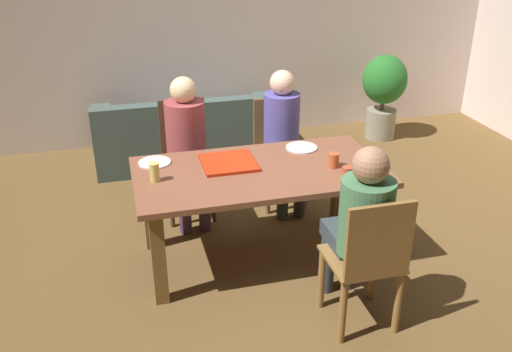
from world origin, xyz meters
TOP-DOWN VIEW (x-y plane):
  - ground_plane at (0.00, 0.00)m, footprint 20.00×20.00m
  - back_wall at (0.00, 2.67)m, footprint 7.11×0.12m
  - dining_table at (0.00, 0.00)m, footprint 1.80×0.93m
  - chair_0 at (-0.41, 0.91)m, footprint 0.41×0.44m
  - person_0 at (-0.41, 0.76)m, footprint 0.33×0.52m
  - chair_1 at (0.42, -0.95)m, footprint 0.44×0.42m
  - person_1 at (0.42, -0.80)m, footprint 0.33×0.55m
  - chair_2 at (0.42, 0.93)m, footprint 0.41×0.46m
  - person_2 at (0.42, 0.78)m, footprint 0.31×0.52m
  - pizza_box_0 at (-0.20, 0.15)m, footprint 0.39×0.39m
  - plate_0 at (-0.72, 0.30)m, footprint 0.24×0.24m
  - plate_1 at (0.42, 0.30)m, footprint 0.25×0.25m
  - drinking_glass_0 at (0.53, -0.09)m, footprint 0.08×0.08m
  - drinking_glass_1 at (0.51, -0.39)m, footprint 0.07×0.07m
  - drinking_glass_2 at (-0.74, 0.00)m, footprint 0.07×0.07m
  - couch at (-0.23, 1.99)m, footprint 1.95×0.79m
  - potted_plant at (2.04, 2.08)m, footprint 0.51×0.51m

SIDE VIEW (x-z plane):
  - ground_plane at x=0.00m, z-range 0.00..0.00m
  - couch at x=-0.23m, z-range -0.10..0.64m
  - chair_1 at x=0.42m, z-range 0.03..0.98m
  - chair_2 at x=0.42m, z-range 0.04..0.96m
  - chair_0 at x=-0.41m, z-range 0.04..1.03m
  - potted_plant at x=2.04m, z-range 0.09..1.07m
  - dining_table at x=0.00m, z-range 0.26..1.00m
  - person_1 at x=0.42m, z-range 0.11..1.32m
  - person_2 at x=0.42m, z-range 0.11..1.33m
  - person_0 at x=-0.41m, z-range 0.11..1.35m
  - plate_0 at x=-0.72m, z-range 0.74..0.75m
  - plate_1 at x=0.42m, z-range 0.74..0.75m
  - pizza_box_0 at x=-0.20m, z-range 0.74..0.76m
  - drinking_glass_0 at x=0.53m, z-range 0.74..0.85m
  - drinking_glass_1 at x=0.51m, z-range 0.74..0.87m
  - drinking_glass_2 at x=-0.74m, z-range 0.74..0.88m
  - back_wall at x=0.00m, z-range 0.00..2.84m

